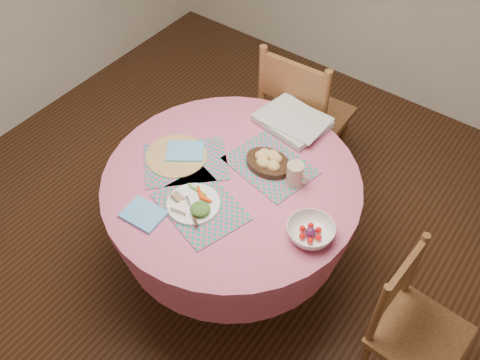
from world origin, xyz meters
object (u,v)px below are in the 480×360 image
at_px(chair_back, 301,115).
at_px(latte_mug, 295,174).
at_px(wicker_trivet, 176,156).
at_px(dining_table, 232,206).
at_px(bread_bowl, 268,161).
at_px(chair_right, 412,325).
at_px(dinner_plate, 194,204).
at_px(fruit_bowl, 311,232).

height_order(chair_back, latte_mug, chair_back).
bearing_deg(latte_mug, wicker_trivet, -160.67).
height_order(wicker_trivet, latte_mug, latte_mug).
bearing_deg(dining_table, bread_bowl, 62.82).
bearing_deg(chair_back, bread_bowl, 103.93).
relative_size(chair_right, latte_mug, 7.16).
relative_size(dinner_plate, bread_bowl, 1.05).
xyz_separation_m(chair_right, wicker_trivet, (-1.30, -0.04, 0.32)).
relative_size(wicker_trivet, fruit_bowl, 1.18).
bearing_deg(bread_bowl, wicker_trivet, -151.62).
xyz_separation_m(chair_right, fruit_bowl, (-0.52, -0.07, 0.34)).
distance_m(chair_right, fruit_bowl, 0.63).
bearing_deg(chair_back, dining_table, 94.38).
bearing_deg(dinner_plate, chair_back, 93.54).
bearing_deg(bread_bowl, chair_back, 106.46).
bearing_deg(dinner_plate, chair_right, 13.14).
relative_size(dining_table, dinner_plate, 5.12).
distance_m(wicker_trivet, latte_mug, 0.60).
distance_m(chair_back, wicker_trivet, 0.91).
bearing_deg(bread_bowl, fruit_bowl, -31.92).
bearing_deg(bread_bowl, dinner_plate, -106.72).
bearing_deg(fruit_bowl, wicker_trivet, 178.40).
relative_size(chair_back, latte_mug, 8.70).
height_order(wicker_trivet, dinner_plate, dinner_plate).
relative_size(dinner_plate, fruit_bowl, 0.95).
bearing_deg(latte_mug, dinner_plate, -126.03).
bearing_deg(fruit_bowl, bread_bowl, 148.08).
height_order(dining_table, latte_mug, latte_mug).
relative_size(chair_right, chair_back, 0.82).
distance_m(dining_table, fruit_bowl, 0.53).
relative_size(dining_table, wicker_trivet, 4.13).
height_order(chair_right, chair_back, chair_back).
distance_m(dinner_plate, latte_mug, 0.49).
distance_m(dining_table, chair_right, 1.00).
bearing_deg(chair_back, chair_right, 140.85).
height_order(wicker_trivet, bread_bowl, bread_bowl).
height_order(chair_right, wicker_trivet, chair_right).
bearing_deg(dining_table, latte_mug, 31.83).
height_order(chair_back, bread_bowl, chair_back).
bearing_deg(chair_right, latte_mug, 81.74).
height_order(dining_table, chair_back, chair_back).
relative_size(latte_mug, fruit_bowl, 0.46).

